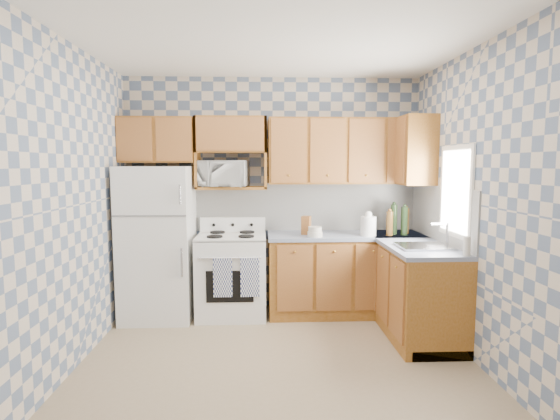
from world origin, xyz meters
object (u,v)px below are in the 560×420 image
at_px(stove_body, 232,276).
at_px(electric_kettle, 368,226).
at_px(refrigerator, 158,243).
at_px(microwave, 224,174).

height_order(stove_body, electric_kettle, electric_kettle).
bearing_deg(stove_body, refrigerator, -178.22).
distance_m(refrigerator, stove_body, 0.89).
distance_m(refrigerator, electric_kettle, 2.32).
bearing_deg(electric_kettle, refrigerator, 177.33).
height_order(stove_body, microwave, microwave).
bearing_deg(refrigerator, electric_kettle, -2.67).
relative_size(stove_body, electric_kettle, 4.22).
xyz_separation_m(refrigerator, stove_body, (0.80, 0.03, -0.39)).
distance_m(stove_body, electric_kettle, 1.62).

